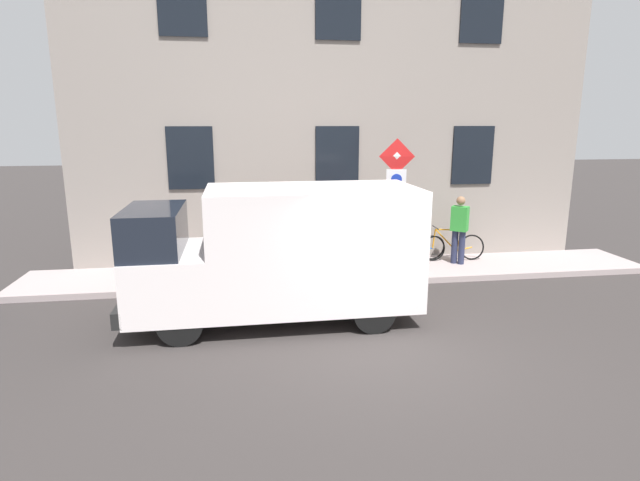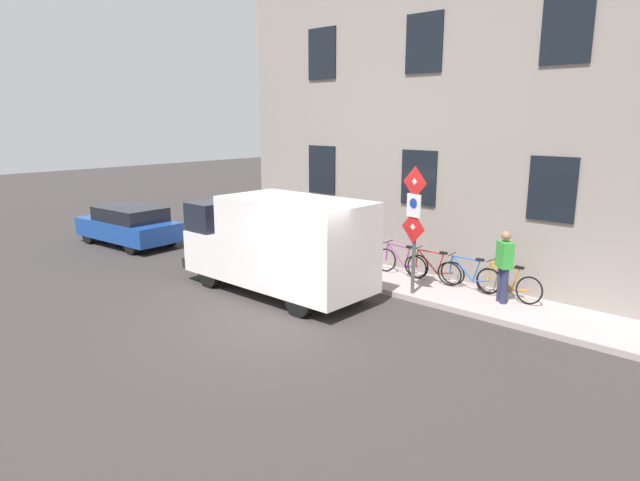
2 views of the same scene
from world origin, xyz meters
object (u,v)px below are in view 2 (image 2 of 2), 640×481
parked_hatchback (129,225)px  bicycle_orange (508,284)px  bicycle_red (434,268)px  bicycle_purple (401,262)px  litter_bin (339,258)px  bicycle_blue (469,276)px  pedestrian (504,264)px  delivery_van (279,243)px  sign_post_stacked (414,216)px

parked_hatchback → bicycle_orange: (2.98, -12.56, -0.22)m
bicycle_red → bicycle_purple: 1.03m
litter_bin → parked_hatchback: bearing=103.1°
bicycle_blue → bicycle_orange: bearing=173.6°
bicycle_purple → bicycle_blue: bearing=179.4°
parked_hatchback → pedestrian: pedestrian is taller
bicycle_blue → parked_hatchback: bearing=8.0°
bicycle_blue → bicycle_purple: size_ratio=1.00×
litter_bin → bicycle_purple: bearing=-51.7°
bicycle_purple → pedestrian: (-0.34, -3.09, 0.56)m
bicycle_orange → litter_bin: litter_bin is taller
delivery_van → bicycle_orange: size_ratio=3.12×
litter_bin → pedestrian: bearing=-80.5°
bicycle_blue → bicycle_red: (-0.00, 1.03, 0.00)m
sign_post_stacked → bicycle_red: size_ratio=1.77×
bicycle_red → litter_bin: size_ratio=1.91×
sign_post_stacked → bicycle_purple: bearing=42.8°
sign_post_stacked → bicycle_blue: size_ratio=1.78×
parked_hatchback → litter_bin: size_ratio=4.58×
sign_post_stacked → bicycle_red: 2.01m
bicycle_blue → delivery_van: bearing=34.1°
bicycle_blue → litter_bin: size_ratio=1.90×
parked_hatchback → bicycle_orange: bearing=-171.2°
parked_hatchback → bicycle_red: parked_hatchback is taller
bicycle_red → delivery_van: bearing=43.1°
bicycle_red → bicycle_blue: bearing=173.1°
delivery_van → bicycle_red: bearing=-130.7°
bicycle_red → pedestrian: size_ratio=1.00×
delivery_van → litter_bin: (2.05, -0.23, -0.74)m
litter_bin → bicycle_orange: bearing=-76.3°
bicycle_purple → litter_bin: litter_bin is taller
delivery_van → parked_hatchback: delivery_van is taller
bicycle_blue → pedestrian: size_ratio=1.00×
pedestrian → litter_bin: size_ratio=1.91×
sign_post_stacked → litter_bin: size_ratio=3.38×
bicycle_red → pedestrian: bearing=163.8°
sign_post_stacked → pedestrian: 2.38m
delivery_van → bicycle_purple: size_ratio=3.13×
sign_post_stacked → bicycle_red: sign_post_stacked is taller
sign_post_stacked → bicycle_blue: 2.20m
sign_post_stacked → litter_bin: 2.93m
parked_hatchback → bicycle_purple: size_ratio=2.41×
delivery_van → parked_hatchback: 7.91m
pedestrian → litter_bin: bearing=137.8°
delivery_van → pedestrian: size_ratio=3.11×
delivery_van → pedestrian: 5.47m
parked_hatchback → bicycle_blue: size_ratio=2.41×
sign_post_stacked → pedestrian: sign_post_stacked is taller
delivery_van → bicycle_blue: size_ratio=3.13×
bicycle_purple → litter_bin: (-1.08, 1.37, 0.08)m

